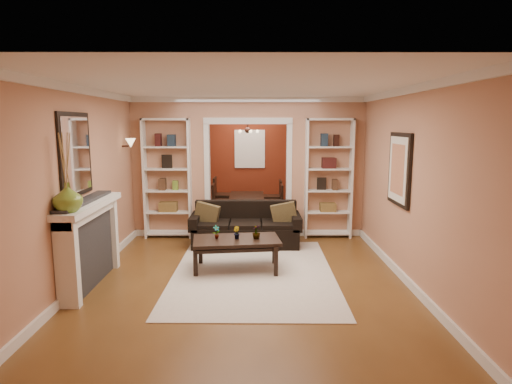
{
  "coord_description": "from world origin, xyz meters",
  "views": [
    {
      "loc": [
        0.13,
        -7.13,
        2.2
      ],
      "look_at": [
        0.15,
        -0.8,
        1.19
      ],
      "focal_mm": 30.0,
      "sensor_mm": 36.0,
      "label": 1
    }
  ],
  "objects_px": {
    "coffee_table": "(237,254)",
    "bookshelf_right": "(328,179)",
    "fireplace": "(92,244)",
    "bookshelf_left": "(168,179)",
    "dining_table": "(248,207)",
    "sofa": "(246,224)"
  },
  "relations": [
    {
      "from": "coffee_table",
      "to": "bookshelf_right",
      "type": "distance_m",
      "value": 2.72
    },
    {
      "from": "bookshelf_right",
      "to": "fireplace",
      "type": "height_order",
      "value": "bookshelf_right"
    },
    {
      "from": "fireplace",
      "to": "bookshelf_left",
      "type": "bearing_deg",
      "value": 77.95
    },
    {
      "from": "bookshelf_left",
      "to": "fireplace",
      "type": "bearing_deg",
      "value": -102.05
    },
    {
      "from": "bookshelf_left",
      "to": "bookshelf_right",
      "type": "height_order",
      "value": "same"
    },
    {
      "from": "bookshelf_left",
      "to": "coffee_table",
      "type": "bearing_deg",
      "value": -53.85
    },
    {
      "from": "bookshelf_left",
      "to": "dining_table",
      "type": "distance_m",
      "value": 2.49
    },
    {
      "from": "bookshelf_right",
      "to": "coffee_table",
      "type": "bearing_deg",
      "value": -131.42
    },
    {
      "from": "bookshelf_left",
      "to": "fireplace",
      "type": "height_order",
      "value": "bookshelf_left"
    },
    {
      "from": "sofa",
      "to": "dining_table",
      "type": "xyz_separation_m",
      "value": [
        0.0,
        2.34,
        -0.13
      ]
    },
    {
      "from": "sofa",
      "to": "bookshelf_right",
      "type": "bearing_deg",
      "value": 20.09
    },
    {
      "from": "dining_table",
      "to": "sofa",
      "type": "bearing_deg",
      "value": 179.91
    },
    {
      "from": "sofa",
      "to": "fireplace",
      "type": "xyz_separation_m",
      "value": [
        -2.05,
        -1.95,
        0.19
      ]
    },
    {
      "from": "bookshelf_right",
      "to": "dining_table",
      "type": "xyz_separation_m",
      "value": [
        -1.58,
        1.76,
        -0.89
      ]
    },
    {
      "from": "sofa",
      "to": "dining_table",
      "type": "distance_m",
      "value": 2.35
    },
    {
      "from": "sofa",
      "to": "bookshelf_left",
      "type": "distance_m",
      "value": 1.79
    },
    {
      "from": "sofa",
      "to": "bookshelf_right",
      "type": "distance_m",
      "value": 1.85
    },
    {
      "from": "sofa",
      "to": "bookshelf_left",
      "type": "bearing_deg",
      "value": 159.04
    },
    {
      "from": "bookshelf_left",
      "to": "fireplace",
      "type": "xyz_separation_m",
      "value": [
        -0.54,
        -2.53,
        -0.57
      ]
    },
    {
      "from": "coffee_table",
      "to": "bookshelf_left",
      "type": "relative_size",
      "value": 0.56
    },
    {
      "from": "sofa",
      "to": "coffee_table",
      "type": "relative_size",
      "value": 1.54
    },
    {
      "from": "sofa",
      "to": "coffee_table",
      "type": "xyz_separation_m",
      "value": [
        -0.11,
        -1.34,
        -0.14
      ]
    }
  ]
}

